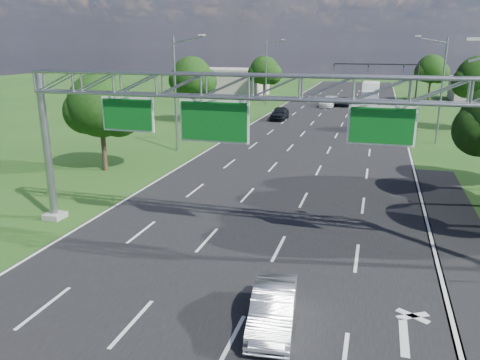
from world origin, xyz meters
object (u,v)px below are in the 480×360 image
at_px(silver_sedan, 273,308).
at_px(traffic_signal, 392,74).
at_px(box_truck, 370,94).
at_px(sign_gantry, 252,100).

bearing_deg(silver_sedan, traffic_signal, 78.73).
bearing_deg(box_truck, traffic_signal, -66.18).
height_order(sign_gantry, silver_sedan, sign_gantry).
height_order(sign_gantry, traffic_signal, sign_gantry).
relative_size(silver_sedan, box_truck, 0.46).
relative_size(traffic_signal, box_truck, 1.36).
relative_size(sign_gantry, traffic_signal, 1.92).
bearing_deg(sign_gantry, traffic_signal, 82.32).
relative_size(traffic_signal, silver_sedan, 2.98).
bearing_deg(traffic_signal, box_truck, 112.90).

